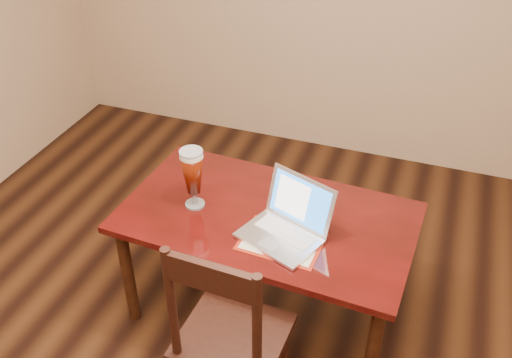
% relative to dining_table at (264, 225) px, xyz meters
% --- Properties ---
extents(room_shell, '(4.51, 5.01, 2.71)m').
position_rel_dining_table_xyz_m(room_shell, '(0.03, -0.68, 1.15)').
color(room_shell, tan).
rests_on(room_shell, ground).
extents(dining_table, '(1.48, 0.88, 1.00)m').
position_rel_dining_table_xyz_m(dining_table, '(0.00, 0.00, 0.00)').
color(dining_table, '#4E0A0A').
rests_on(dining_table, ground).
extents(dining_chair, '(0.46, 0.44, 1.05)m').
position_rel_dining_table_xyz_m(dining_chair, '(0.06, -0.63, -0.12)').
color(dining_chair, black).
rests_on(dining_chair, ground).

